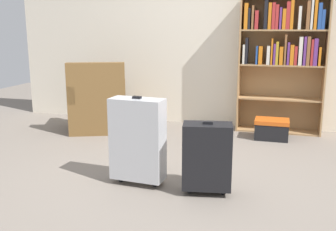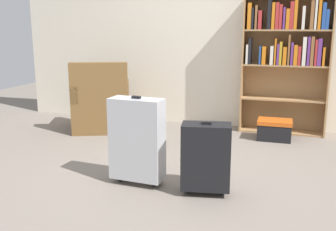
{
  "view_description": "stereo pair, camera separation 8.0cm",
  "coord_description": "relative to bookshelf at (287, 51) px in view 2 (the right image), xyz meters",
  "views": [
    {
      "loc": [
        0.88,
        -3.21,
        1.32
      ],
      "look_at": [
        -0.04,
        0.05,
        0.55
      ],
      "focal_mm": 41.9,
      "sensor_mm": 36.0,
      "label": 1
    },
    {
      "loc": [
        0.96,
        -3.19,
        1.32
      ],
      "look_at": [
        -0.04,
        0.05,
        0.55
      ],
      "focal_mm": 41.9,
      "sensor_mm": 36.0,
      "label": 2
    }
  ],
  "objects": [
    {
      "name": "mug",
      "position": [
        -1.67,
        -0.44,
        -0.98
      ],
      "size": [
        0.12,
        0.08,
        0.1
      ],
      "color": "#1E7F4C",
      "rests_on": "ground"
    },
    {
      "name": "bookshelf",
      "position": [
        0.0,
        0.0,
        0.0
      ],
      "size": [
        1.04,
        0.28,
        1.69
      ],
      "color": "#A87F51",
      "rests_on": "ground"
    },
    {
      "name": "back_wall",
      "position": [
        -0.93,
        0.19,
        0.27
      ],
      "size": [
        5.65,
        0.1,
        2.6
      ],
      "primitive_type": "cube",
      "color": "beige",
      "rests_on": "ground"
    },
    {
      "name": "armchair",
      "position": [
        -2.26,
        -0.56,
        -0.71
      ],
      "size": [
        0.91,
        0.91,
        0.9
      ],
      "color": "brown",
      "rests_on": "ground"
    },
    {
      "name": "ground_plane",
      "position": [
        -0.93,
        -1.89,
        -1.03
      ],
      "size": [
        9.88,
        9.88,
        0.0
      ],
      "primitive_type": "plane",
      "color": "slate"
    },
    {
      "name": "suitcase_black",
      "position": [
        -0.55,
        -2.16,
        -0.72
      ],
      "size": [
        0.42,
        0.28,
        0.6
      ],
      "color": "black",
      "rests_on": "ground"
    },
    {
      "name": "storage_box",
      "position": [
        -0.08,
        -0.39,
        -0.9
      ],
      "size": [
        0.4,
        0.29,
        0.24
      ],
      "color": "black",
      "rests_on": "ground"
    },
    {
      "name": "suitcase_silver",
      "position": [
        -1.15,
        -2.13,
        -0.63
      ],
      "size": [
        0.46,
        0.23,
        0.76
      ],
      "color": "#B7BABF",
      "rests_on": "ground"
    }
  ]
}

